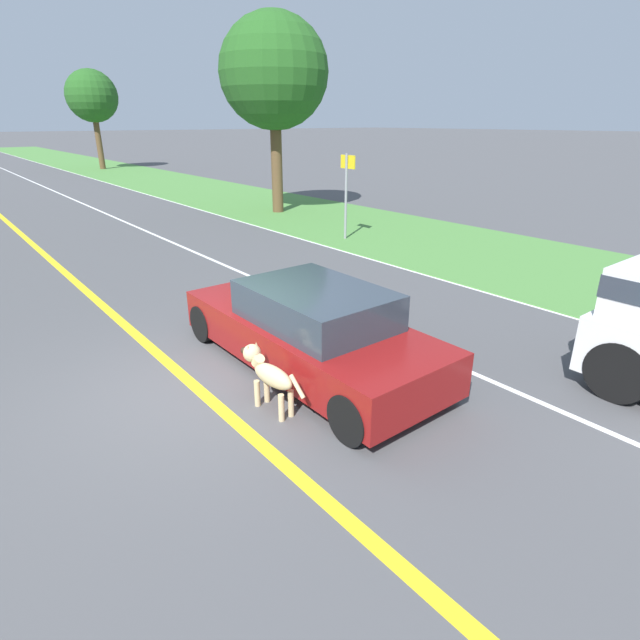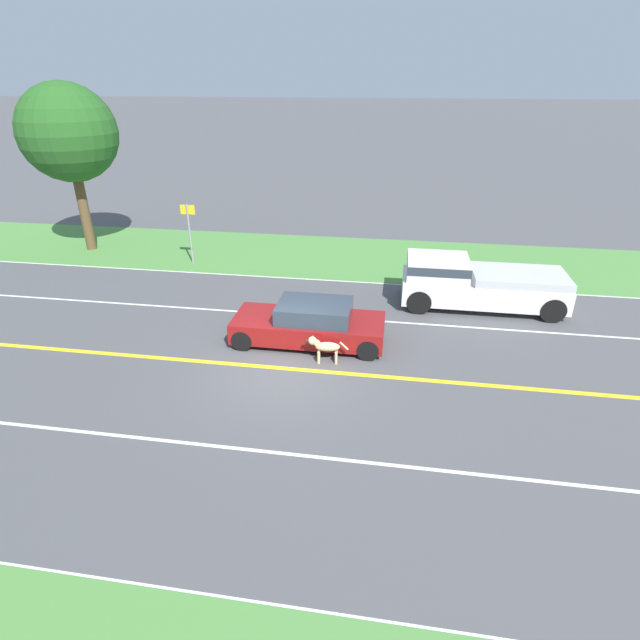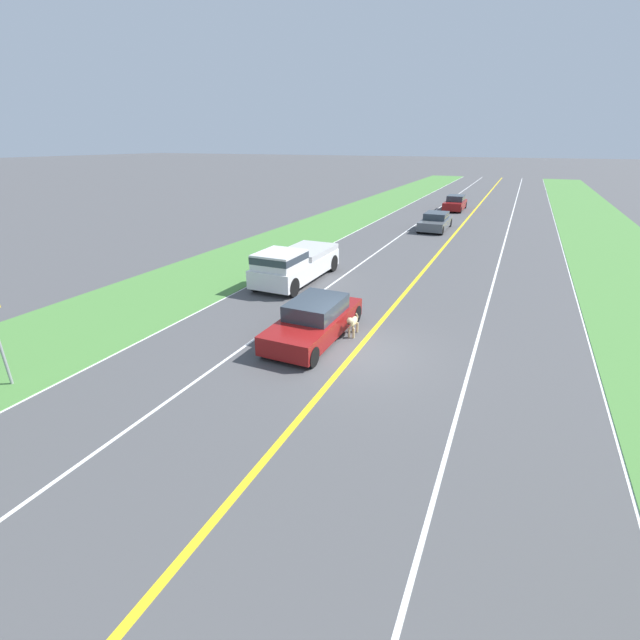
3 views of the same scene
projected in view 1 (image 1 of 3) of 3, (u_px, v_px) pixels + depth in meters
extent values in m
plane|color=#4C4C4F|center=(197.00, 388.00, 7.18)|extent=(400.00, 400.00, 0.00)
cube|color=yellow|center=(197.00, 388.00, 7.18)|extent=(0.18, 160.00, 0.01)
cube|color=white|center=(484.00, 291.00, 11.24)|extent=(0.14, 160.00, 0.01)
cube|color=white|center=(372.00, 329.00, 9.21)|extent=(0.10, 160.00, 0.01)
cube|color=#4C843D|center=(552.00, 268.00, 12.97)|extent=(6.00, 160.00, 0.03)
cube|color=maroon|center=(308.00, 337.00, 7.67)|extent=(1.82, 4.64, 0.63)
cube|color=#2D3842|center=(316.00, 305.00, 7.32)|extent=(1.57, 2.23, 0.53)
cylinder|color=black|center=(283.00, 303.00, 9.59)|extent=(0.22, 0.64, 0.64)
cylinder|color=black|center=(441.00, 377.00, 6.83)|extent=(0.22, 0.64, 0.64)
cylinder|color=black|center=(204.00, 323.00, 8.63)|extent=(0.22, 0.64, 0.64)
cylinder|color=black|center=(351.00, 419.00, 5.87)|extent=(0.22, 0.64, 0.64)
ellipsoid|color=#D1B784|center=(273.00, 376.00, 6.44)|extent=(0.30, 0.74, 0.28)
cylinder|color=#D1B784|center=(267.00, 389.00, 6.78)|extent=(0.08, 0.08, 0.38)
cylinder|color=#D1B784|center=(291.00, 403.00, 6.45)|extent=(0.08, 0.08, 0.38)
cylinder|color=#D1B784|center=(257.00, 393.00, 6.68)|extent=(0.08, 0.08, 0.38)
cylinder|color=#D1B784|center=(281.00, 408.00, 6.34)|extent=(0.08, 0.08, 0.38)
cylinder|color=#D1B784|center=(258.00, 361.00, 6.60)|extent=(0.17, 0.21, 0.19)
sphere|color=#D1B784|center=(252.00, 353.00, 6.66)|extent=(0.27, 0.27, 0.24)
ellipsoid|color=#331E14|center=(245.00, 350.00, 6.78)|extent=(0.12, 0.12, 0.09)
cone|color=tan|center=(256.00, 346.00, 6.66)|extent=(0.09, 0.09, 0.11)
cone|color=tan|center=(248.00, 349.00, 6.58)|extent=(0.09, 0.09, 0.11)
cylinder|color=#D1B784|center=(297.00, 386.00, 6.11)|extent=(0.08, 0.27, 0.27)
cylinder|color=black|center=(618.00, 372.00, 6.74)|extent=(0.22, 0.86, 0.86)
cylinder|color=brown|center=(277.00, 163.00, 20.18)|extent=(0.45, 0.45, 3.93)
sphere|color=#23561E|center=(274.00, 72.00, 18.95)|extent=(4.19, 4.19, 4.19)
cylinder|color=brown|center=(99.00, 142.00, 38.57)|extent=(0.43, 0.43, 4.07)
sphere|color=#23561E|center=(92.00, 96.00, 37.36)|extent=(3.75, 3.75, 3.75)
cylinder|color=gray|center=(346.00, 198.00, 15.66)|extent=(0.08, 0.08, 2.65)
cube|color=yellow|center=(348.00, 162.00, 15.30)|extent=(0.03, 0.64, 0.40)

